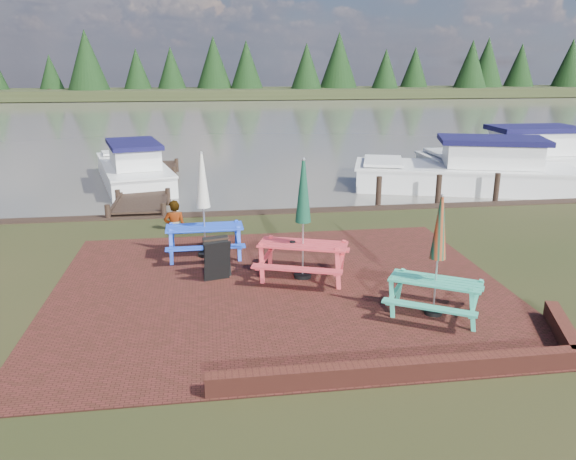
% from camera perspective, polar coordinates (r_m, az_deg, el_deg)
% --- Properties ---
extents(ground, '(120.00, 120.00, 0.00)m').
position_cam_1_polar(ground, '(10.42, -0.08, -8.07)').
color(ground, black).
rests_on(ground, ground).
extents(paving, '(9.00, 7.50, 0.02)m').
position_cam_1_polar(paving, '(11.33, -0.79, -5.93)').
color(paving, '#371811').
rests_on(paving, ground).
extents(brick_wall, '(6.21, 1.79, 0.30)m').
position_cam_1_polar(brick_wall, '(8.84, 16.50, -12.54)').
color(brick_wall, '#4C1E16').
rests_on(brick_wall, ground).
extents(water, '(120.00, 60.00, 0.02)m').
position_cam_1_polar(water, '(46.60, -6.56, 11.20)').
color(water, '#4B4841').
rests_on(water, ground).
extents(far_treeline, '(120.00, 10.00, 8.10)m').
position_cam_1_polar(far_treeline, '(75.39, -7.37, 15.73)').
color(far_treeline, black).
rests_on(far_treeline, ground).
extents(picnic_table_teal, '(2.09, 2.03, 2.20)m').
position_cam_1_polar(picnic_table_teal, '(10.25, 14.82, -4.42)').
color(picnic_table_teal, teal).
rests_on(picnic_table_teal, ground).
extents(picnic_table_red, '(2.25, 2.13, 2.52)m').
position_cam_1_polar(picnic_table_red, '(11.58, 1.53, -0.83)').
color(picnic_table_red, '#C9333B').
rests_on(picnic_table_red, ground).
extents(picnic_table_blue, '(1.78, 1.59, 2.44)m').
position_cam_1_polar(picnic_table_blue, '(13.03, -8.51, 0.86)').
color(picnic_table_blue, blue).
rests_on(picnic_table_blue, ground).
extents(chalkboard, '(0.58, 0.64, 0.88)m').
position_cam_1_polar(chalkboard, '(11.73, -7.21, -2.93)').
color(chalkboard, black).
rests_on(chalkboard, ground).
extents(jetty, '(1.76, 9.08, 1.00)m').
position_cam_1_polar(jetty, '(21.20, -13.88, 4.62)').
color(jetty, black).
rests_on(jetty, ground).
extents(boat_jetty, '(3.74, 6.90, 1.90)m').
position_cam_1_polar(boat_jetty, '(22.56, -15.41, 5.88)').
color(boat_jetty, silver).
rests_on(boat_jetty, ground).
extents(boat_near, '(8.35, 4.92, 2.14)m').
position_cam_1_polar(boat_near, '(21.84, 17.84, 5.53)').
color(boat_near, silver).
rests_on(boat_near, ground).
extents(boat_far, '(7.36, 2.72, 2.29)m').
position_cam_1_polar(boat_far, '(24.91, 22.06, 6.50)').
color(boat_far, silver).
rests_on(boat_far, ground).
extents(person, '(0.59, 0.39, 1.61)m').
position_cam_1_polar(person, '(15.36, -11.56, 2.93)').
color(person, gray).
rests_on(person, ground).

